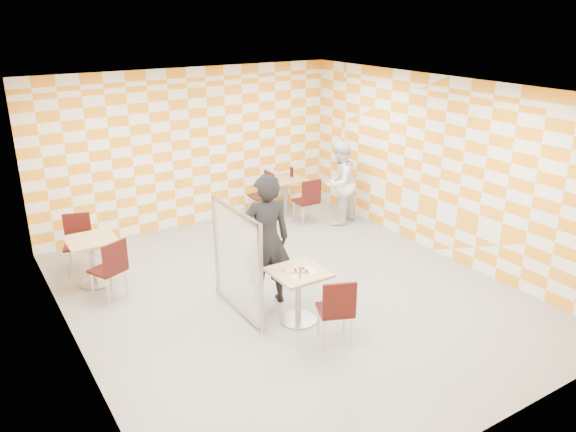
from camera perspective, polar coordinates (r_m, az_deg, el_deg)
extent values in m
plane|color=#979691|center=(8.46, 0.15, -7.85)|extent=(7.00, 7.00, 0.00)
plane|color=white|center=(7.52, 0.17, 12.73)|extent=(7.00, 7.00, 0.00)
plane|color=white|center=(10.87, -9.85, 6.76)|extent=(6.00, 0.00, 6.00)
plane|color=white|center=(6.84, -21.58, -2.56)|extent=(0.00, 7.00, 7.00)
plane|color=white|center=(9.74, 15.29, 4.76)|extent=(0.00, 7.00, 7.00)
cube|color=tan|center=(7.43, 1.08, -5.75)|extent=(0.70, 0.70, 0.04)
cylinder|color=#A5A5AA|center=(7.59, 1.06, -8.19)|extent=(0.08, 0.08, 0.70)
cylinder|color=#A5A5AA|center=(7.77, 1.05, -10.49)|extent=(0.50, 0.50, 0.03)
cube|color=tan|center=(11.44, -0.23, 3.75)|extent=(0.70, 0.70, 0.04)
cylinder|color=#A5A5AA|center=(11.55, -0.23, 2.04)|extent=(0.08, 0.08, 0.70)
cylinder|color=#A5A5AA|center=(11.67, -0.23, 0.39)|extent=(0.50, 0.50, 0.03)
cube|color=tan|center=(8.94, -19.38, -2.32)|extent=(0.70, 0.70, 0.04)
cylinder|color=#A5A5AA|center=(9.07, -19.12, -4.42)|extent=(0.08, 0.08, 0.70)
cylinder|color=#A5A5AA|center=(9.22, -18.86, -6.42)|extent=(0.50, 0.50, 0.03)
cube|color=#380D0B|center=(7.15, 4.79, -9.49)|extent=(0.55, 0.55, 0.04)
cube|color=#380D0B|center=(6.86, 5.25, -8.49)|extent=(0.40, 0.20, 0.45)
cylinder|color=silver|center=(7.45, 5.71, -10.30)|extent=(0.03, 0.03, 0.43)
cylinder|color=silver|center=(7.37, 3.11, -10.55)|extent=(0.03, 0.03, 0.43)
cylinder|color=silver|center=(7.17, 6.41, -11.65)|extent=(0.03, 0.03, 0.43)
cylinder|color=silver|center=(7.09, 3.71, -11.93)|extent=(0.03, 0.03, 0.43)
cube|color=#380D0B|center=(11.00, 1.82, 1.52)|extent=(0.43, 0.43, 0.04)
cube|color=#380D0B|center=(10.76, 2.40, 2.48)|extent=(0.42, 0.05, 0.45)
cylinder|color=silver|center=(11.30, 2.08, 0.77)|extent=(0.03, 0.03, 0.43)
cylinder|color=silver|center=(11.13, 0.60, 0.47)|extent=(0.03, 0.03, 0.43)
cylinder|color=silver|center=(11.03, 3.03, 0.26)|extent=(0.03, 0.03, 0.43)
cylinder|color=silver|center=(10.86, 1.53, -0.05)|extent=(0.03, 0.03, 0.43)
cube|color=#380D0B|center=(11.30, -2.78, 2.03)|extent=(0.45, 0.45, 0.04)
cube|color=#380D0B|center=(11.31, -1.89, 3.38)|extent=(0.07, 0.42, 0.45)
cylinder|color=silver|center=(11.46, -3.89, 1.02)|extent=(0.03, 0.03, 0.43)
cylinder|color=silver|center=(11.17, -3.16, 0.51)|extent=(0.03, 0.03, 0.43)
cylinder|color=silver|center=(11.59, -2.37, 1.29)|extent=(0.03, 0.03, 0.43)
cylinder|color=silver|center=(11.31, -1.61, 0.79)|extent=(0.03, 0.03, 0.43)
cube|color=#380D0B|center=(8.55, -17.85, -5.22)|extent=(0.56, 0.56, 0.04)
cube|color=#380D0B|center=(8.30, -17.15, -4.02)|extent=(0.40, 0.21, 0.45)
cylinder|color=silver|center=(8.86, -17.55, -5.94)|extent=(0.03, 0.03, 0.43)
cylinder|color=silver|center=(8.68, -19.27, -6.72)|extent=(0.03, 0.03, 0.43)
cylinder|color=silver|center=(8.62, -16.09, -6.54)|extent=(0.03, 0.03, 0.43)
cylinder|color=silver|center=(8.44, -17.83, -7.36)|extent=(0.03, 0.03, 0.43)
cube|color=#380D0B|center=(9.56, -20.55, -2.81)|extent=(0.53, 0.53, 0.04)
cube|color=#380D0B|center=(9.65, -20.62, -0.99)|extent=(0.41, 0.17, 0.45)
cylinder|color=silver|center=(9.52, -21.49, -4.59)|extent=(0.03, 0.03, 0.43)
cylinder|color=silver|center=(9.47, -19.46, -4.44)|extent=(0.03, 0.03, 0.43)
cylinder|color=silver|center=(9.83, -21.27, -3.77)|extent=(0.03, 0.03, 0.43)
cylinder|color=silver|center=(9.78, -19.30, -3.62)|extent=(0.03, 0.03, 0.43)
cube|color=white|center=(7.62, -5.22, -4.55)|extent=(0.02, 1.30, 1.40)
cube|color=#B2B2B7|center=(7.35, -5.39, 0.55)|extent=(0.05, 1.30, 0.05)
cube|color=#B2B2B7|center=(7.95, -5.05, -9.26)|extent=(0.05, 1.30, 0.05)
cube|color=#B2B2B7|center=(7.10, -2.79, -6.43)|extent=(0.05, 0.05, 1.50)
cylinder|color=#B2B2B7|center=(7.48, -2.69, -11.74)|extent=(0.08, 0.08, 0.05)
cube|color=#B2B2B7|center=(8.16, -7.32, -2.91)|extent=(0.05, 0.05, 1.50)
cylinder|color=#B2B2B7|center=(8.49, -7.08, -7.72)|extent=(0.08, 0.08, 0.05)
imported|color=black|center=(7.83, -2.25, -2.49)|extent=(0.79, 0.61, 1.92)
imported|color=white|center=(10.92, 5.23, 3.35)|extent=(0.97, 0.88, 1.64)
cube|color=silver|center=(7.40, 1.17, -5.65)|extent=(0.38, 0.34, 0.01)
cone|color=tan|center=(7.40, 1.17, -5.57)|extent=(0.40, 0.40, 0.02)
cone|color=#F2D88C|center=(7.41, 1.09, -5.40)|extent=(0.33, 0.33, 0.01)
cylinder|color=maroon|center=(7.28, 1.21, -5.80)|extent=(0.04, 0.04, 0.01)
cylinder|color=maroon|center=(7.35, 1.89, -5.56)|extent=(0.04, 0.04, 0.01)
cylinder|color=maroon|center=(7.37, 1.26, -5.46)|extent=(0.04, 0.04, 0.01)
cylinder|color=maroon|center=(7.39, 0.72, -5.40)|extent=(0.04, 0.04, 0.01)
cylinder|color=maroon|center=(7.43, 1.52, -5.26)|extent=(0.04, 0.04, 0.01)
torus|color=black|center=(7.39, 1.62, -5.38)|extent=(0.03, 0.03, 0.01)
torus|color=black|center=(7.33, 1.30, -5.60)|extent=(0.03, 0.03, 0.01)
torus|color=black|center=(7.43, 1.13, -5.24)|extent=(0.03, 0.03, 0.01)
torus|color=black|center=(7.34, 0.80, -5.57)|extent=(0.03, 0.03, 0.01)
cylinder|color=white|center=(11.43, -1.32, 4.26)|extent=(0.06, 0.06, 0.16)
cylinder|color=red|center=(11.41, -1.33, 4.74)|extent=(0.04, 0.04, 0.04)
cylinder|color=black|center=(11.52, 0.38, 4.49)|extent=(0.07, 0.07, 0.20)
cylinder|color=red|center=(11.49, 0.38, 5.04)|extent=(0.03, 0.03, 0.03)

